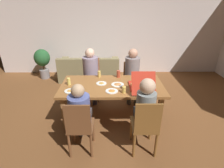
{
  "coord_description": "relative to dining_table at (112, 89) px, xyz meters",
  "views": [
    {
      "loc": [
        -0.03,
        -3.02,
        2.18
      ],
      "look_at": [
        0.0,
        0.1,
        0.72
      ],
      "focal_mm": 28.1,
      "sensor_mm": 36.0,
      "label": 1
    }
  ],
  "objects": [
    {
      "name": "ground_plane",
      "position": [
        0.0,
        0.0,
        -0.66
      ],
      "size": [
        20.0,
        20.0,
        0.0
      ],
      "primitive_type": "plane",
      "color": "brown"
    },
    {
      "name": "back_wall",
      "position": [
        0.0,
        2.66,
        0.76
      ],
      "size": [
        7.26,
        0.12,
        2.85
      ],
      "primitive_type": "cube",
      "color": "silver",
      "rests_on": "ground"
    },
    {
      "name": "dining_table",
      "position": [
        0.0,
        0.0,
        0.0
      ],
      "size": [
        1.95,
        0.97,
        0.75
      ],
      "color": "#955E2E",
      "rests_on": "ground"
    },
    {
      "name": "chair_0",
      "position": [
        0.48,
        0.93,
        -0.2
      ],
      "size": [
        0.4,
        0.39,
        0.87
      ],
      "color": "#916139",
      "rests_on": "ground"
    },
    {
      "name": "person_0",
      "position": [
        0.48,
        0.8,
        0.06
      ],
      "size": [
        0.34,
        0.56,
        1.23
      ],
      "color": "#3D3D35",
      "rests_on": "ground"
    },
    {
      "name": "chair_1",
      "position": [
        -0.49,
        0.91,
        -0.13
      ],
      "size": [
        0.4,
        0.46,
        0.97
      ],
      "color": "#9C5D38",
      "rests_on": "ground"
    },
    {
      "name": "person_1",
      "position": [
        -0.49,
        0.76,
        0.08
      ],
      "size": [
        0.35,
        0.52,
        1.26
      ],
      "color": "#313248",
      "rests_on": "ground"
    },
    {
      "name": "chair_2",
      "position": [
        0.48,
        -0.93,
        -0.15
      ],
      "size": [
        0.39,
        0.45,
        0.96
      ],
      "color": "brown",
      "rests_on": "ground"
    },
    {
      "name": "person_2",
      "position": [
        0.48,
        -0.77,
        0.06
      ],
      "size": [
        0.28,
        0.53,
        1.23
      ],
      "color": "#2E363B",
      "rests_on": "ground"
    },
    {
      "name": "chair_3",
      "position": [
        -0.49,
        -0.94,
        -0.14
      ],
      "size": [
        0.38,
        0.4,
        0.94
      ],
      "color": "brown",
      "rests_on": "ground"
    },
    {
      "name": "person_3",
      "position": [
        -0.49,
        -0.79,
        0.02
      ],
      "size": [
        0.32,
        0.53,
        1.16
      ],
      "color": "#423B3A",
      "rests_on": "ground"
    },
    {
      "name": "pizza_box_0",
      "position": [
        0.52,
        -0.13,
        0.14
      ],
      "size": [
        0.4,
        0.61,
        0.38
      ],
      "color": "red",
      "rests_on": "dining_table"
    },
    {
      "name": "plate_0",
      "position": [
        -0.21,
        0.06,
        0.1
      ],
      "size": [
        0.2,
        0.2,
        0.03
      ],
      "color": "white",
      "rests_on": "dining_table"
    },
    {
      "name": "plate_1",
      "position": [
        -0.75,
        -0.26,
        0.1
      ],
      "size": [
        0.2,
        0.2,
        0.03
      ],
      "color": "white",
      "rests_on": "dining_table"
    },
    {
      "name": "plate_2",
      "position": [
        -0.01,
        -0.27,
        0.1
      ],
      "size": [
        0.22,
        0.22,
        0.03
      ],
      "color": "white",
      "rests_on": "dining_table"
    },
    {
      "name": "plate_3",
      "position": [
        0.11,
        -0.0,
        0.1
      ],
      "size": [
        0.24,
        0.24,
        0.03
      ],
      "color": "white",
      "rests_on": "dining_table"
    },
    {
      "name": "drinking_glass_0",
      "position": [
        0.14,
        0.38,
        0.16
      ],
      "size": [
        0.08,
        0.08,
        0.15
      ],
      "primitive_type": "cylinder",
      "color": "#B6452E",
      "rests_on": "dining_table"
    },
    {
      "name": "drinking_glass_1",
      "position": [
        0.2,
        -0.32,
        0.15
      ],
      "size": [
        0.07,
        0.07,
        0.12
      ],
      "primitive_type": "cylinder",
      "color": "#E7C359",
      "rests_on": "dining_table"
    },
    {
      "name": "drinking_glass_2",
      "position": [
        -0.82,
        0.02,
        0.16
      ],
      "size": [
        0.07,
        0.07,
        0.14
      ],
      "primitive_type": "cylinder",
      "color": "#E4CB61",
      "rests_on": "dining_table"
    },
    {
      "name": "drinking_glass_3",
      "position": [
        -0.26,
        0.39,
        0.15
      ],
      "size": [
        0.06,
        0.06,
        0.13
      ],
      "primitive_type": "cylinder",
      "color": "#E5BF5E",
      "rests_on": "dining_table"
    },
    {
      "name": "couch",
      "position": [
        -0.67,
        2.0,
        -0.38
      ],
      "size": [
        1.77,
        0.77,
        0.74
      ],
      "color": "#887D54",
      "rests_on": "ground"
    },
    {
      "name": "potted_plant",
      "position": [
        -2.09,
        2.12,
        -0.09
      ],
      "size": [
        0.47,
        0.47,
        0.91
      ],
      "color": "gray",
      "rests_on": "ground"
    }
  ]
}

